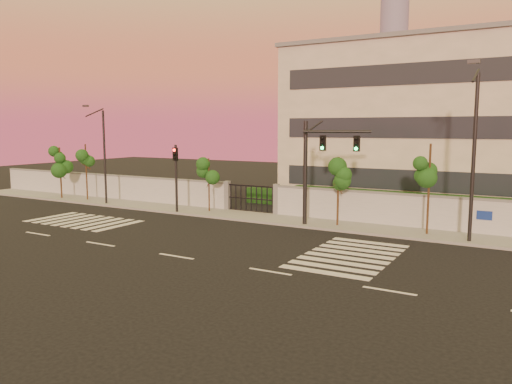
# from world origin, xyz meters

# --- Properties ---
(ground) EXTENTS (120.00, 120.00, 0.00)m
(ground) POSITION_xyz_m (0.00, 0.00, 0.00)
(ground) COLOR black
(ground) RESTS_ON ground
(sidewalk) EXTENTS (60.00, 3.00, 0.15)m
(sidewalk) POSITION_xyz_m (0.00, 10.50, 0.07)
(sidewalk) COLOR gray
(sidewalk) RESTS_ON ground
(perimeter_wall) EXTENTS (60.00, 0.36, 2.20)m
(perimeter_wall) POSITION_xyz_m (0.10, 12.00, 1.07)
(perimeter_wall) COLOR #A9ABB0
(perimeter_wall) RESTS_ON ground
(hedge_row) EXTENTS (41.00, 4.25, 1.80)m
(hedge_row) POSITION_xyz_m (1.17, 14.74, 0.82)
(hedge_row) COLOR #103611
(hedge_row) RESTS_ON ground
(institutional_building) EXTENTS (24.40, 12.40, 12.25)m
(institutional_building) POSITION_xyz_m (9.00, 21.99, 6.16)
(institutional_building) COLOR #BBB49E
(institutional_building) RESTS_ON ground
(distant_skyscraper) EXTENTS (16.00, 16.00, 118.00)m
(distant_skyscraper) POSITION_xyz_m (-65.00, 280.00, 61.98)
(distant_skyscraper) COLOR slate
(distant_skyscraper) RESTS_ON ground
(road_markings) EXTENTS (57.00, 7.62, 0.02)m
(road_markings) POSITION_xyz_m (-1.58, 3.76, 0.01)
(road_markings) COLOR silver
(road_markings) RESTS_ON ground
(street_tree_a) EXTENTS (1.62, 1.29, 4.37)m
(street_tree_a) POSITION_xyz_m (-20.31, 9.98, 3.22)
(street_tree_a) COLOR #382314
(street_tree_a) RESTS_ON ground
(street_tree_b) EXTENTS (1.45, 1.15, 4.68)m
(street_tree_b) POSITION_xyz_m (-17.63, 10.36, 3.45)
(street_tree_b) COLOR #382314
(street_tree_b) RESTS_ON ground
(street_tree_c) EXTENTS (1.31, 1.04, 3.87)m
(street_tree_c) POSITION_xyz_m (-5.61, 10.63, 2.85)
(street_tree_c) COLOR #382314
(street_tree_c) RESTS_ON ground
(street_tree_d) EXTENTS (1.47, 1.17, 4.26)m
(street_tree_d) POSITION_xyz_m (4.08, 10.31, 3.14)
(street_tree_d) COLOR #382314
(street_tree_d) RESTS_ON ground
(street_tree_e) EXTENTS (1.46, 1.16, 5.13)m
(street_tree_e) POSITION_xyz_m (9.29, 10.42, 3.77)
(street_tree_e) COLOR #382314
(street_tree_e) RESTS_ON ground
(traffic_signal_main) EXTENTS (4.00, 1.11, 6.39)m
(traffic_signal_main) POSITION_xyz_m (3.00, 9.62, 4.04)
(traffic_signal_main) COLOR black
(traffic_signal_main) RESTS_ON ground
(traffic_signal_secondary) EXTENTS (0.38, 0.35, 4.83)m
(traffic_signal_secondary) POSITION_xyz_m (-7.45, 9.25, 3.06)
(traffic_signal_secondary) COLOR black
(traffic_signal_secondary) RESTS_ON ground
(streetlight_west) EXTENTS (0.46, 1.84, 7.66)m
(streetlight_west) POSITION_xyz_m (-14.73, 9.47, 4.14)
(streetlight_west) COLOR black
(streetlight_west) RESTS_ON ground
(streetlight_east) EXTENTS (0.54, 2.19, 9.10)m
(streetlight_east) POSITION_xyz_m (11.54, 9.44, 4.92)
(streetlight_east) COLOR black
(streetlight_east) RESTS_ON ground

